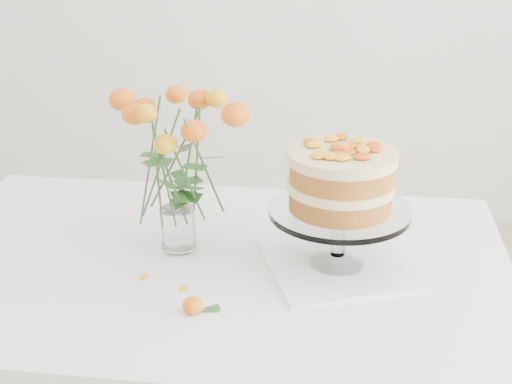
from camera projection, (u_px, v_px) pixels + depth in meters
table at (206, 290)px, 1.70m from camera, size 1.43×0.93×0.76m
napkin at (337, 265)px, 1.64m from camera, size 0.40×0.40×0.01m
cake_stand at (341, 186)px, 1.56m from camera, size 0.32×0.32×0.29m
rose_vase at (175, 151)px, 1.63m from camera, size 0.33×0.33×0.43m
loose_rose_far at (193, 306)px, 1.45m from camera, size 0.08×0.04×0.04m
stray_petal_a at (144, 277)px, 1.60m from camera, size 0.03×0.02×0.00m
stray_petal_b at (183, 289)px, 1.55m from camera, size 0.03×0.02×0.00m
stray_petal_c at (197, 300)px, 1.50m from camera, size 0.03×0.02×0.00m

